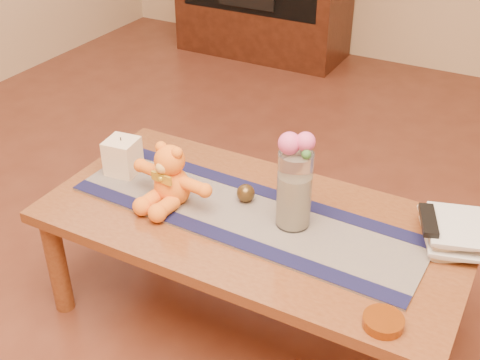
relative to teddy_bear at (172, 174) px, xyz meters
The scene contains 25 objects.
floor 0.63m from the teddy_bear, 10.11° to the left, with size 5.50×5.50×0.00m, color #512417.
coffee_table_top 0.32m from the teddy_bear, 10.11° to the left, with size 1.40×0.70×0.04m, color #602F16.
table_leg_fl 0.56m from the teddy_bear, 146.17° to the right, with size 0.07×0.07×0.41m, color #602F16.
table_leg_bl 0.61m from the teddy_bear, 136.41° to the left, with size 0.07×0.07×0.41m, color #602F16.
table_leg_br 1.05m from the teddy_bear, 20.25° to the left, with size 0.07×0.07×0.41m, color #602F16.
persian_runner 0.28m from the teddy_bear, 11.11° to the left, with size 1.20×0.35×0.01m, color #1C1742.
runner_border_near 0.28m from the teddy_bear, 21.25° to the right, with size 1.20×0.06×0.00m, color #121237.
runner_border_far 0.34m from the teddy_bear, 37.25° to the left, with size 1.20×0.06×0.00m, color #121237.
teddy_bear is the anchor object (origin of this frame).
pillar_candle 0.27m from the teddy_bear, 165.09° to the left, with size 0.11×0.11×0.13m, color #FFE1BB.
candle_wick 0.27m from the teddy_bear, 165.09° to the left, with size 0.00×0.00×0.01m, color black.
glass_vase 0.42m from the teddy_bear, ahead, with size 0.11×0.11×0.26m, color silver.
potpourri_fill 0.42m from the teddy_bear, ahead, with size 0.09×0.09×0.18m, color beige.
rose_left 0.44m from the teddy_bear, ahead, with size 0.07×0.07×0.07m, color #E24F8F.
rose_right 0.49m from the teddy_bear, ahead, with size 0.06×0.06×0.06m, color #E24F8F.
blue_flower_back 0.48m from the teddy_bear, 13.86° to the left, with size 0.04×0.04×0.04m, color #5164B0.
blue_flower_side 0.43m from the teddy_bear, 13.13° to the left, with size 0.04×0.04×0.04m, color #5164B0.
leaf_sprig 0.49m from the teddy_bear, ahead, with size 0.03×0.03×0.03m, color #33662D.
bronze_ball 0.26m from the teddy_bear, 27.15° to the left, with size 0.06×0.06×0.06m, color #4B3519.
book_bottom 0.84m from the teddy_bear, 13.49° to the left, with size 0.17×0.22×0.02m, color beige.
book_lower 0.84m from the teddy_bear, 13.26° to the left, with size 0.16×0.22×0.02m, color beige.
book_upper 0.83m from the teddy_bear, 13.65° to the left, with size 0.17×0.22×0.02m, color beige.
book_top 0.84m from the teddy_bear, 13.39° to the left, with size 0.16×0.22×0.02m, color beige.
tv_remote 0.83m from the teddy_bear, 12.81° to the left, with size 0.04×0.16×0.02m, color black.
amber_dish 0.84m from the teddy_bear, 15.37° to the right, with size 0.11×0.11×0.03m, color #BF5914.
Camera 1 is at (0.74, -1.46, 1.63)m, focal length 45.48 mm.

